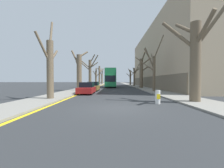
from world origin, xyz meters
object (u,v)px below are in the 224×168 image
Objects in this scene: parked_car_0 at (87,88)px; traffic_bollard at (158,97)px; double_decker_bus at (111,77)px; parked_car_1 at (93,86)px; street_tree_left_0 at (50,66)px; street_tree_left_1 at (79,71)px; street_tree_right_2 at (142,72)px; street_tree_left_2 at (90,71)px; street_tree_right_0 at (195,56)px; street_tree_right_3 at (135,75)px; street_tree_left_5 at (102,78)px; street_tree_left_3 at (96,77)px; street_tree_left_4 at (100,75)px; street_tree_right_1 at (153,70)px; street_tree_right_4 at (130,77)px.

parked_car_0 reaches higher than traffic_bollard.
double_decker_bus is 2.25× the size of parked_car_1.
street_tree_left_0 is 1.08× the size of street_tree_left_1.
parked_car_0 is at bearing -90.00° from parked_car_1.
parked_car_0 is at bearing -98.16° from double_decker_bus.
street_tree_right_2 reaches higher than street_tree_left_1.
street_tree_right_2 is at bearing -13.26° from street_tree_left_2.
street_tree_right_3 is (-0.02, 31.44, -0.33)m from street_tree_right_0.
street_tree_left_5 reaches higher than street_tree_left_1.
street_tree_right_2 is 1.15× the size of street_tree_right_3.
traffic_bollard is at bearing -76.38° from street_tree_left_3.
street_tree_left_5 is (0.03, 23.12, 0.21)m from street_tree_left_3.
street_tree_right_3 is (11.53, 7.76, -0.70)m from street_tree_left_2.
parked_car_0 is (-2.65, -18.51, -1.82)m from double_decker_bus.
street_tree_left_2 reaches higher than parked_car_0.
street_tree_left_4 is at bearing 90.06° from street_tree_left_3.
street_tree_left_0 is 1.76× the size of parked_car_0.
street_tree_left_3 is 26.57m from street_tree_right_1.
street_tree_left_0 is at bearing -111.17° from street_tree_right_3.
street_tree_right_0 is at bearing -76.16° from street_tree_left_4.
street_tree_left_4 is 12.03m from street_tree_right_4.
street_tree_right_1 is at bearing -90.82° from street_tree_right_3.
street_tree_right_3 reaches higher than parked_car_1.
double_decker_bus is (4.70, -8.77, -0.24)m from street_tree_left_3.
street_tree_right_2 is 10.49m from street_tree_right_3.
street_tree_left_5 is 0.96× the size of street_tree_right_2.
traffic_bollard is at bearing -95.11° from street_tree_right_3.
street_tree_left_0 is 6.44m from parked_car_0.
parked_car_1 is (2.17, 11.50, -2.19)m from street_tree_left_0.
street_tree_left_5 is 18.98m from street_tree_right_4.
street_tree_right_4 reaches higher than double_decker_bus.
parked_car_0 is (2.02, -50.40, -2.27)m from street_tree_left_5.
street_tree_left_0 is at bearing -111.03° from parked_car_0.
parked_car_1 is (-9.37, -29.36, -2.19)m from street_tree_right_4.
street_tree_left_4 is (0.11, 44.50, 0.93)m from street_tree_left_0.
street_tree_left_5 is at bearing 92.60° from parked_car_1.
street_tree_right_0 is 20.96m from street_tree_right_2.
street_tree_right_2 is at bearing 59.05° from street_tree_left_0.
street_tree_right_0 is at bearing -8.73° from street_tree_left_0.
parked_car_1 is at bearing 115.19° from traffic_bollard.
street_tree_right_1 is 1.87× the size of parked_car_0.
street_tree_left_4 is 0.70× the size of double_decker_bus.
street_tree_left_2 is at bearing -121.42° from street_tree_right_4.
street_tree_right_1 reaches higher than street_tree_right_0.
street_tree_left_2 is 5.51m from double_decker_bus.
street_tree_left_1 is 1.45× the size of parked_car_1.
street_tree_right_2 is 16.69m from parked_car_0.
parked_car_1 is at bearing -86.43° from street_tree_left_4.
street_tree_left_5 is 58.92m from street_tree_right_0.
street_tree_left_0 is at bearing -90.15° from street_tree_left_5.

